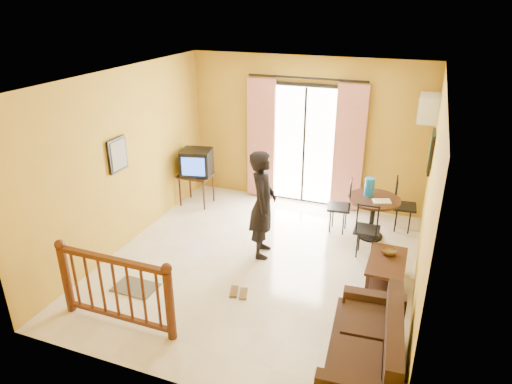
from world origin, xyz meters
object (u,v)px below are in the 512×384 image
at_px(coffee_table, 386,268).
at_px(standing_person, 263,205).
at_px(television, 197,162).
at_px(sofa, 369,350).
at_px(dining_table, 373,207).

xyz_separation_m(coffee_table, standing_person, (-1.91, 0.19, 0.58)).
height_order(television, standing_person, standing_person).
xyz_separation_m(television, coffee_table, (3.72, -1.51, -0.59)).
relative_size(coffee_table, sofa, 0.55).
distance_m(television, standing_person, 2.24).
relative_size(television, standing_person, 0.37).
relative_size(coffee_table, standing_person, 0.53).
relative_size(television, coffee_table, 0.71).
bearing_deg(coffee_table, sofa, -90.03).
xyz_separation_m(dining_table, sofa, (0.38, -3.07, -0.28)).
bearing_deg(dining_table, standing_person, -142.85).
relative_size(dining_table, coffee_table, 0.95).
distance_m(television, dining_table, 3.35).
bearing_deg(sofa, coffee_table, 85.47).
height_order(coffee_table, standing_person, standing_person).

